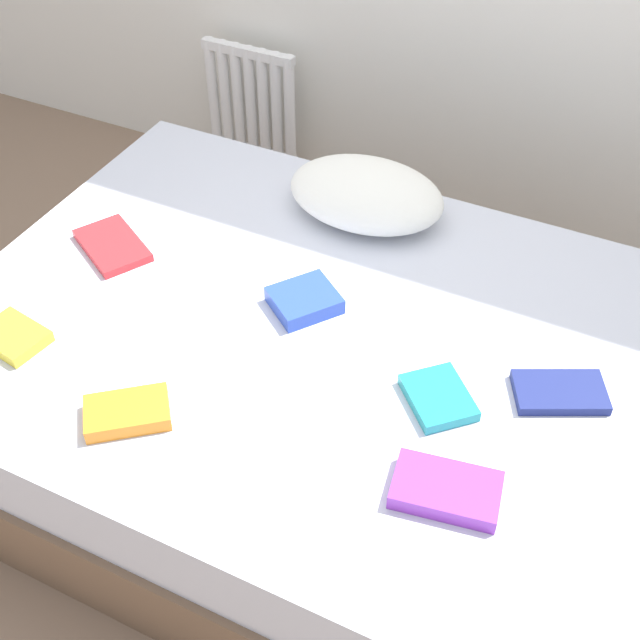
# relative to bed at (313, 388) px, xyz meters

# --- Properties ---
(ground_plane) EXTENTS (8.00, 8.00, 0.00)m
(ground_plane) POSITION_rel_bed_xyz_m (0.00, 0.00, -0.25)
(ground_plane) COLOR #7F6651
(bed) EXTENTS (2.00, 1.50, 0.50)m
(bed) POSITION_rel_bed_xyz_m (0.00, 0.00, 0.00)
(bed) COLOR brown
(bed) RESTS_ON ground
(radiator) EXTENTS (0.41, 0.04, 0.49)m
(radiator) POSITION_rel_bed_xyz_m (-0.88, 1.20, 0.12)
(radiator) COLOR white
(radiator) RESTS_ON ground
(pillow) EXTENTS (0.49, 0.36, 0.15)m
(pillow) POSITION_rel_bed_xyz_m (-0.07, 0.53, 0.33)
(pillow) COLOR white
(pillow) RESTS_ON bed
(textbook_yellow) EXTENTS (0.19, 0.16, 0.03)m
(textbook_yellow) POSITION_rel_bed_xyz_m (-0.68, -0.40, 0.27)
(textbook_yellow) COLOR yellow
(textbook_yellow) RESTS_ON bed
(textbook_purple) EXTENTS (0.26, 0.18, 0.04)m
(textbook_purple) POSITION_rel_bed_xyz_m (0.51, -0.36, 0.27)
(textbook_purple) COLOR purple
(textbook_purple) RESTS_ON bed
(textbook_red) EXTENTS (0.29, 0.26, 0.02)m
(textbook_red) POSITION_rel_bed_xyz_m (-0.68, 0.04, 0.27)
(textbook_red) COLOR red
(textbook_red) RESTS_ON bed
(textbook_blue) EXTENTS (0.23, 0.23, 0.05)m
(textbook_blue) POSITION_rel_bed_xyz_m (-0.05, 0.06, 0.28)
(textbook_blue) COLOR #2847B7
(textbook_blue) RESTS_ON bed
(textbook_orange) EXTENTS (0.24, 0.22, 0.04)m
(textbook_orange) POSITION_rel_bed_xyz_m (-0.26, -0.48, 0.27)
(textbook_orange) COLOR orange
(textbook_orange) RESTS_ON bed
(textbook_navy) EXTENTS (0.26, 0.22, 0.03)m
(textbook_navy) POSITION_rel_bed_xyz_m (0.66, 0.04, 0.27)
(textbook_navy) COLOR navy
(textbook_navy) RESTS_ON bed
(textbook_teal) EXTENTS (0.23, 0.23, 0.03)m
(textbook_teal) POSITION_rel_bed_xyz_m (0.40, -0.10, 0.27)
(textbook_teal) COLOR teal
(textbook_teal) RESTS_ON bed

